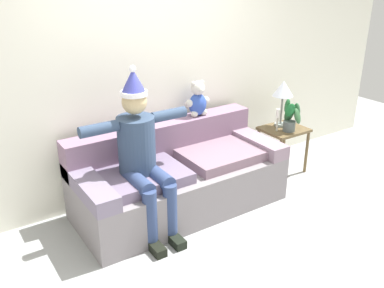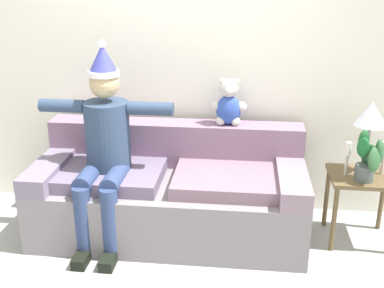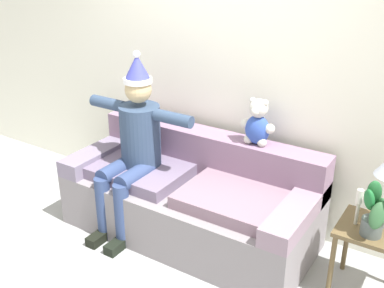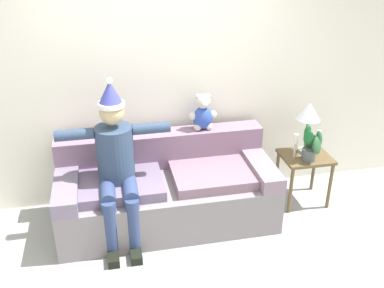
{
  "view_description": "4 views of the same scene",
  "coord_description": "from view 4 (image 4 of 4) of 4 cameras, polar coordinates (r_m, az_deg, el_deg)",
  "views": [
    {
      "loc": [
        -1.98,
        -2.25,
        2.3
      ],
      "look_at": [
        0.06,
        0.83,
        0.74
      ],
      "focal_mm": 39.57,
      "sensor_mm": 36.0,
      "label": 1
    },
    {
      "loc": [
        0.56,
        -2.41,
        2.02
      ],
      "look_at": [
        0.19,
        0.89,
        0.8
      ],
      "focal_mm": 44.86,
      "sensor_mm": 36.0,
      "label": 2
    },
    {
      "loc": [
        1.85,
        -1.88,
        2.34
      ],
      "look_at": [
        0.09,
        0.88,
        0.9
      ],
      "focal_mm": 43.78,
      "sensor_mm": 36.0,
      "label": 3
    },
    {
      "loc": [
        -0.51,
        -2.67,
        2.65
      ],
      "look_at": [
        0.22,
        0.82,
        0.91
      ],
      "focal_mm": 40.87,
      "sensor_mm": 36.0,
      "label": 4
    }
  ],
  "objects": [
    {
      "name": "candle_tall",
      "position": [
        4.54,
        13.39,
        0.19
      ],
      "size": [
        0.04,
        0.04,
        0.27
      ],
      "color": "beige",
      "rests_on": "side_table"
    },
    {
      "name": "teddy_bear",
      "position": [
        4.4,
        1.43,
        4.01
      ],
      "size": [
        0.29,
        0.17,
        0.38
      ],
      "color": "#2F4BA5",
      "rests_on": "couch"
    },
    {
      "name": "couch",
      "position": [
        4.38,
        -3.38,
        -5.98
      ],
      "size": [
        2.09,
        0.91,
        0.83
      ],
      "color": "gray",
      "rests_on": "ground_plane"
    },
    {
      "name": "back_wall",
      "position": [
        4.44,
        -4.82,
        8.97
      ],
      "size": [
        7.0,
        0.1,
        2.7
      ],
      "primitive_type": "cube",
      "color": "white",
      "rests_on": "ground_plane"
    },
    {
      "name": "side_table",
      "position": [
        4.73,
        14.49,
        -2.48
      ],
      "size": [
        0.5,
        0.43,
        0.55
      ],
      "color": "brown",
      "rests_on": "ground_plane"
    },
    {
      "name": "potted_plant",
      "position": [
        4.52,
        15.3,
        0.01
      ],
      "size": [
        0.22,
        0.27,
        0.39
      ],
      "color": "#4E5855",
      "rests_on": "side_table"
    },
    {
      "name": "ground_plane",
      "position": [
        3.79,
        -0.76,
        -18.23
      ],
      "size": [
        10.0,
        10.0,
        0.0
      ],
      "primitive_type": "plane",
      "color": "#9C9E9E"
    },
    {
      "name": "candle_short",
      "position": [
        4.71,
        16.16,
        0.73
      ],
      "size": [
        0.04,
        0.04,
        0.26
      ],
      "color": "beige",
      "rests_on": "side_table"
    },
    {
      "name": "person_seated",
      "position": [
        3.98,
        -9.87,
        -2.3
      ],
      "size": [
        1.02,
        0.77,
        1.54
      ],
      "color": "#2F415C",
      "rests_on": "ground_plane"
    },
    {
      "name": "table_lamp",
      "position": [
        4.59,
        15.0,
        3.83
      ],
      "size": [
        0.24,
        0.24,
        0.55
      ],
      "color": "gray",
      "rests_on": "side_table"
    }
  ]
}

